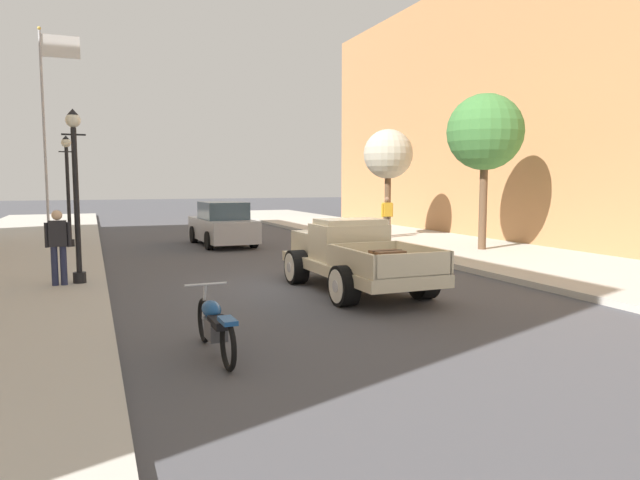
{
  "coord_description": "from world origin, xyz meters",
  "views": [
    {
      "loc": [
        -4.76,
        -12.24,
        2.41
      ],
      "look_at": [
        0.38,
        0.71,
        1.0
      ],
      "focal_mm": 32.37,
      "sensor_mm": 36.0,
      "label": 1
    }
  ],
  "objects_px": {
    "hotrod_truck_cream": "(351,256)",
    "motorcycle_parked": "(215,324)",
    "flagpole": "(48,107)",
    "street_tree_nearest": "(485,133)",
    "street_lamp_far": "(68,182)",
    "car_background_silver": "(223,225)",
    "pedestrian_sidewalk_right": "(387,215)",
    "pedestrian_sidewalk_left": "(58,243)",
    "street_lamp_near": "(76,183)",
    "street_tree_second": "(388,155)"
  },
  "relations": [
    {
      "from": "street_lamp_far",
      "to": "street_tree_second",
      "type": "bearing_deg",
      "value": -3.13
    },
    {
      "from": "hotrod_truck_cream",
      "to": "motorcycle_parked",
      "type": "distance_m",
      "value": 5.47
    },
    {
      "from": "street_lamp_near",
      "to": "street_tree_nearest",
      "type": "height_order",
      "value": "street_tree_nearest"
    },
    {
      "from": "hotrod_truck_cream",
      "to": "street_tree_nearest",
      "type": "xyz_separation_m",
      "value": [
        6.78,
        4.19,
        3.26
      ]
    },
    {
      "from": "car_background_silver",
      "to": "street_lamp_near",
      "type": "xyz_separation_m",
      "value": [
        -4.91,
        -7.78,
        1.62
      ]
    },
    {
      "from": "pedestrian_sidewalk_right",
      "to": "street_tree_nearest",
      "type": "xyz_separation_m",
      "value": [
        1.03,
        -4.8,
        2.93
      ]
    },
    {
      "from": "motorcycle_parked",
      "to": "pedestrian_sidewalk_right",
      "type": "xyz_separation_m",
      "value": [
        9.6,
        12.86,
        0.64
      ]
    },
    {
      "from": "car_background_silver",
      "to": "street_lamp_far",
      "type": "height_order",
      "value": "street_lamp_far"
    },
    {
      "from": "street_lamp_far",
      "to": "flagpole",
      "type": "height_order",
      "value": "flagpole"
    },
    {
      "from": "motorcycle_parked",
      "to": "street_lamp_far",
      "type": "height_order",
      "value": "street_lamp_far"
    },
    {
      "from": "hotrod_truck_cream",
      "to": "street_tree_nearest",
      "type": "distance_m",
      "value": 8.61
    },
    {
      "from": "flagpole",
      "to": "street_tree_second",
      "type": "bearing_deg",
      "value": -31.52
    },
    {
      "from": "hotrod_truck_cream",
      "to": "street_lamp_far",
      "type": "relative_size",
      "value": 1.29
    },
    {
      "from": "car_background_silver",
      "to": "pedestrian_sidewalk_right",
      "type": "xyz_separation_m",
      "value": [
        6.53,
        -0.97,
        0.32
      ]
    },
    {
      "from": "hotrod_truck_cream",
      "to": "motorcycle_parked",
      "type": "bearing_deg",
      "value": -134.86
    },
    {
      "from": "pedestrian_sidewalk_left",
      "to": "street_tree_nearest",
      "type": "bearing_deg",
      "value": 9.61
    },
    {
      "from": "pedestrian_sidewalk_left",
      "to": "hotrod_truck_cream",
      "type": "bearing_deg",
      "value": -18.28
    },
    {
      "from": "motorcycle_parked",
      "to": "flagpole",
      "type": "distance_m",
      "value": 22.33
    },
    {
      "from": "hotrod_truck_cream",
      "to": "flagpole",
      "type": "xyz_separation_m",
      "value": [
        -7.04,
        17.58,
        5.02
      ]
    },
    {
      "from": "motorcycle_parked",
      "to": "street_lamp_near",
      "type": "distance_m",
      "value": 6.62
    },
    {
      "from": "flagpole",
      "to": "street_tree_second",
      "type": "xyz_separation_m",
      "value": [
        13.1,
        -8.03,
        -2.27
      ]
    },
    {
      "from": "street_tree_nearest",
      "to": "street_lamp_far",
      "type": "bearing_deg",
      "value": 154.98
    },
    {
      "from": "hotrod_truck_cream",
      "to": "pedestrian_sidewalk_left",
      "type": "xyz_separation_m",
      "value": [
        -6.09,
        2.01,
        0.33
      ]
    },
    {
      "from": "car_background_silver",
      "to": "street_lamp_near",
      "type": "relative_size",
      "value": 1.14
    },
    {
      "from": "flagpole",
      "to": "street_tree_nearest",
      "type": "xyz_separation_m",
      "value": [
        13.81,
        -13.39,
        -1.76
      ]
    },
    {
      "from": "pedestrian_sidewalk_right",
      "to": "street_lamp_near",
      "type": "xyz_separation_m",
      "value": [
        -11.44,
        -6.81,
        1.3
      ]
    },
    {
      "from": "street_tree_second",
      "to": "pedestrian_sidewalk_left",
      "type": "bearing_deg",
      "value": -148.22
    },
    {
      "from": "street_lamp_near",
      "to": "street_tree_nearest",
      "type": "bearing_deg",
      "value": 9.17
    },
    {
      "from": "street_lamp_near",
      "to": "street_tree_nearest",
      "type": "xyz_separation_m",
      "value": [
        12.47,
        2.01,
        1.63
      ]
    },
    {
      "from": "car_background_silver",
      "to": "street_tree_nearest",
      "type": "distance_m",
      "value": 10.04
    },
    {
      "from": "car_background_silver",
      "to": "flagpole",
      "type": "xyz_separation_m",
      "value": [
        -6.26,
        7.62,
        5.0
      ]
    },
    {
      "from": "pedestrian_sidewalk_left",
      "to": "street_lamp_near",
      "type": "bearing_deg",
      "value": 22.56
    },
    {
      "from": "motorcycle_parked",
      "to": "street_tree_nearest",
      "type": "height_order",
      "value": "street_tree_nearest"
    },
    {
      "from": "pedestrian_sidewalk_left",
      "to": "street_tree_second",
      "type": "relative_size",
      "value": 0.37
    },
    {
      "from": "hotrod_truck_cream",
      "to": "pedestrian_sidewalk_left",
      "type": "relative_size",
      "value": 3.01
    },
    {
      "from": "hotrod_truck_cream",
      "to": "street_lamp_far",
      "type": "xyz_separation_m",
      "value": [
        -6.12,
        10.21,
        1.63
      ]
    },
    {
      "from": "street_lamp_far",
      "to": "street_tree_second",
      "type": "xyz_separation_m",
      "value": [
        12.19,
        -0.67,
        1.12
      ]
    },
    {
      "from": "hotrod_truck_cream",
      "to": "street_tree_second",
      "type": "xyz_separation_m",
      "value": [
        6.07,
        9.54,
        2.75
      ]
    },
    {
      "from": "car_background_silver",
      "to": "motorcycle_parked",
      "type": "bearing_deg",
      "value": -102.53
    },
    {
      "from": "street_lamp_near",
      "to": "flagpole",
      "type": "bearing_deg",
      "value": 94.99
    },
    {
      "from": "street_lamp_far",
      "to": "motorcycle_parked",
      "type": "bearing_deg",
      "value": -80.85
    },
    {
      "from": "street_tree_nearest",
      "to": "car_background_silver",
      "type": "bearing_deg",
      "value": 142.66
    },
    {
      "from": "motorcycle_parked",
      "to": "flagpole",
      "type": "xyz_separation_m",
      "value": [
        -3.18,
        21.45,
        5.33
      ]
    },
    {
      "from": "car_background_silver",
      "to": "street_lamp_far",
      "type": "distance_m",
      "value": 5.59
    },
    {
      "from": "motorcycle_parked",
      "to": "street_lamp_near",
      "type": "xyz_separation_m",
      "value": [
        -1.84,
        6.05,
        1.94
      ]
    },
    {
      "from": "flagpole",
      "to": "street_tree_nearest",
      "type": "distance_m",
      "value": 19.31
    },
    {
      "from": "street_lamp_far",
      "to": "flagpole",
      "type": "relative_size",
      "value": 0.42
    },
    {
      "from": "car_background_silver",
      "to": "pedestrian_sidewalk_right",
      "type": "height_order",
      "value": "pedestrian_sidewalk_right"
    },
    {
      "from": "street_lamp_near",
      "to": "street_lamp_far",
      "type": "distance_m",
      "value": 8.04
    },
    {
      "from": "hotrod_truck_cream",
      "to": "pedestrian_sidewalk_right",
      "type": "height_order",
      "value": "pedestrian_sidewalk_right"
    }
  ]
}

